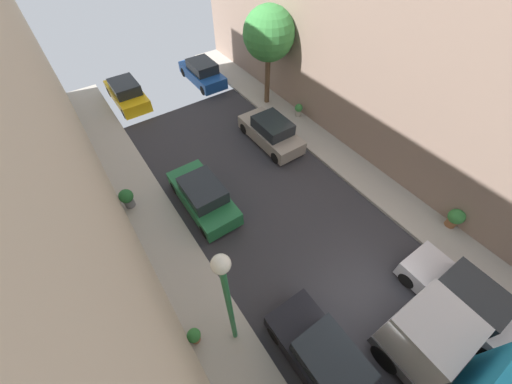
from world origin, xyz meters
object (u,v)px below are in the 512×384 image
Objects in this scene: parked_car_left_3 at (203,196)px; street_tree_1 at (269,34)px; parked_car_right_2 at (271,132)px; lamp_post at (227,296)px; potted_plant_0 at (194,336)px; potted_plant_1 at (299,109)px; parked_car_left_4 at (127,94)px; parked_car_right_1 at (463,298)px; parked_car_right_3 at (202,73)px; parked_car_left_2 at (326,361)px; potted_plant_2 at (456,218)px; potted_plant_3 at (127,198)px.

parked_car_left_3 is 0.73× the size of street_tree_1.
lamp_post reaches higher than parked_car_right_2.
street_tree_1 is 7.97× the size of potted_plant_0.
street_tree_1 is 7.20× the size of potted_plant_1.
lamp_post reaches higher than parked_car_left_4.
parked_car_right_1 and parked_car_right_3 have the same top height.
parked_car_right_3 is at bearing 114.06° from street_tree_1.
lamp_post is (-1.90, 2.40, 3.14)m from parked_car_left_2.
street_tree_1 is (2.18, 14.89, 3.68)m from parked_car_right_1.
parked_car_left_2 is 19.21m from parked_car_right_3.
potted_plant_2 is (11.58, -2.27, 0.13)m from potted_plant_0.
parked_car_left_4 is 9.22m from potted_plant_3.
street_tree_1 is at bearing 35.32° from parked_car_left_3.
parked_car_left_3 reaches higher than potted_plant_1.
potted_plant_0 is at bearing -144.66° from potted_plant_1.
parked_car_left_4 is at bearing 83.40° from lamp_post.
parked_car_right_1 is at bearing -27.48° from potted_plant_0.
street_tree_1 is 4.56m from potted_plant_1.
potted_plant_3 is at bearing -135.01° from parked_car_right_3.
parked_car_right_2 is 5.81× the size of potted_plant_0.
potted_plant_0 is (-3.08, -15.76, -0.16)m from parked_car_left_4.
parked_car_left_2 is 11.50m from parked_car_right_2.
parked_car_right_1 is 9.56m from potted_plant_0.
potted_plant_0 is 0.75× the size of potted_plant_2.
street_tree_1 is 5.96× the size of potted_plant_2.
street_tree_1 is at bearing 94.10° from potted_plant_2.
potted_plant_0 is 13.92m from potted_plant_1.
street_tree_1 is 13.31m from potted_plant_2.
parked_car_left_2 and parked_car_right_3 have the same top height.
potted_plant_1 is (2.87, 0.97, -0.11)m from parked_car_right_2.
street_tree_1 reaches higher than potted_plant_2.
lamp_post is at bearing -96.60° from parked_car_left_4.
parked_car_right_2 is (0.00, 11.49, 0.00)m from parked_car_right_1.
potted_plant_3 is at bearing 146.98° from parked_car_left_3.
parked_car_right_2 is 3.03m from potted_plant_1.
parked_car_left_2 and parked_car_left_3 have the same top height.
parked_car_left_3 and parked_car_right_1 have the same top height.
potted_plant_0 is (-8.48, -15.37, -0.16)m from parked_car_right_3.
parked_car_right_2 is (5.40, 1.98, 0.00)m from parked_car_left_3.
street_tree_1 reaches higher than parked_car_right_1.
lamp_post is (-7.30, -16.03, 3.14)m from parked_car_right_3.
parked_car_right_1 is 1.00× the size of parked_car_right_3.
parked_car_left_2 is 1.00× the size of parked_car_right_1.
potted_plant_1 is 13.78m from lamp_post.
parked_car_left_2 reaches higher than potted_plant_0.
potted_plant_2 is 14.74m from potted_plant_3.
parked_car_left_3 is 8.78m from potted_plant_1.
potted_plant_2 is (8.50, -7.37, -0.03)m from parked_car_left_3.
parked_car_right_3 is (5.40, -0.39, 0.00)m from parked_car_left_4.
potted_plant_2 is at bearing -88.74° from potted_plant_1.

